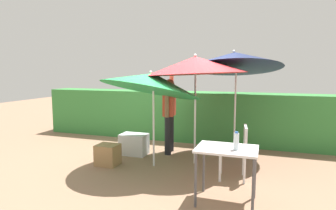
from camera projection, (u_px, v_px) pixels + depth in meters
name	position (u px, v px, depth m)	size (l,w,h in m)	color
ground_plane	(163.00, 163.00, 5.52)	(24.00, 24.00, 0.00)	#937056
hedge_row	(189.00, 116.00, 7.30)	(8.00, 0.70, 1.24)	#38843D
umbrella_rainbow	(195.00, 65.00, 5.28)	(1.91, 1.90, 2.11)	silver
umbrella_orange	(235.00, 60.00, 5.80)	(1.91, 1.92, 2.36)	silver
umbrella_yellow	(152.00, 82.00, 5.21)	(1.93, 1.88, 2.04)	silver
person_vendor	(169.00, 110.00, 6.11)	(0.26, 0.56, 1.88)	black
chair_plastic	(237.00, 149.00, 4.67)	(0.49, 0.49, 0.89)	silver
cooler_box	(134.00, 144.00, 6.07)	(0.56, 0.38, 0.44)	silver
crate_cardboard	(108.00, 155.00, 5.40)	(0.40, 0.35, 0.39)	#9E7A4C
folding_table	(227.00, 155.00, 3.80)	(0.80, 0.60, 0.76)	#4C4C51
bottle_water	(236.00, 141.00, 3.68)	(0.07, 0.07, 0.24)	silver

